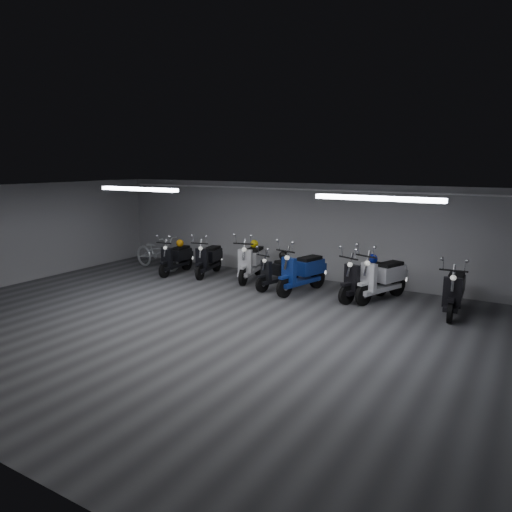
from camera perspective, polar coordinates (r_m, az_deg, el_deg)
The scene contains 20 objects.
floor at distance 10.12m, azimuth -4.85°, elevation -8.52°, with size 14.00×10.00×0.01m, color #3C3C3E.
ceiling at distance 9.55m, azimuth -5.13°, elevation 7.56°, with size 14.00×10.00×0.01m, color gray.
back_wall at distance 14.04m, azimuth 7.08°, elevation 2.89°, with size 14.00×0.01×2.80m, color gray.
left_wall at distance 14.92m, azimuth -27.37°, elevation 2.21°, with size 0.01×10.00×2.80m, color gray.
fluor_strip_left at distance 12.27m, azimuth -13.83°, elevation 7.76°, with size 2.40×0.18×0.08m, color white.
fluor_strip_right at distance 9.12m, azimuth 14.32°, elevation 6.68°, with size 2.40×0.18×0.08m, color white.
conduit at distance 13.84m, azimuth 7.05°, elevation 7.85°, with size 0.05×0.05×13.60m, color white.
scooter_0 at distance 14.86m, azimuth -9.58°, elevation 0.35°, with size 0.58×1.75×1.30m, color black, non-canonical shape.
scooter_1 at distance 14.49m, azimuth -5.71°, elevation 0.27°, with size 0.61×1.82×1.35m, color black, non-canonical shape.
scooter_2 at distance 13.85m, azimuth -0.59°, elevation 0.06°, with size 0.66×1.97×1.47m, color silver, non-canonical shape.
scooter_3 at distance 12.94m, azimuth 2.59°, elevation -1.28°, with size 0.55×1.65×1.23m, color black, non-canonical shape.
scooter_4 at distance 12.55m, azimuth 5.47°, elevation -1.09°, with size 0.67×2.01×1.49m, color navy, non-canonical shape.
scooter_5 at distance 12.13m, azimuth 12.86°, elevation -1.90°, with size 0.64×1.92×1.43m, color black, non-canonical shape.
scooter_6 at distance 12.19m, azimuth 14.79°, elevation -1.76°, with size 0.67×2.01×1.50m, color white, non-canonical shape.
scooter_8 at distance 11.59m, azimuth 22.64°, elevation -3.12°, with size 0.64×1.91×1.42m, color black, non-canonical shape.
bicycle at distance 15.63m, azimuth -11.74°, elevation 0.83°, with size 0.72×2.04×1.32m, color silver.
helmet_0 at distance 15.01m, azimuth -9.07°, elevation 1.53°, with size 0.23×0.23×0.23m, color orange.
helmet_1 at distance 14.05m, azimuth -0.21°, elevation 1.45°, with size 0.25×0.25×0.25m, color #DDBC0D.
helmet_2 at distance 12.27m, azimuth 13.72°, elevation -0.36°, with size 0.26×0.26×0.26m, color navy.
helmet_3 at distance 13.04m, azimuth 3.33°, elevation 0.06°, with size 0.26×0.26×0.26m, color black.
Camera 1 is at (5.61, -7.71, 3.39)m, focal length 33.51 mm.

